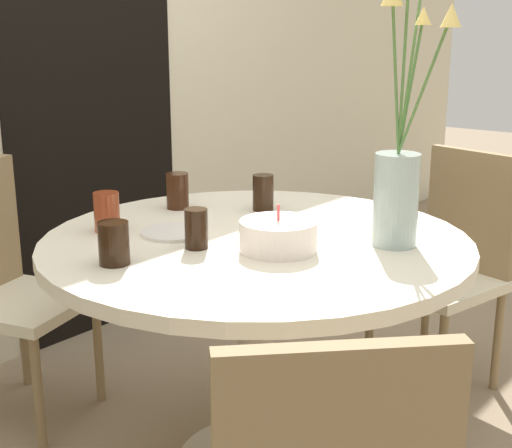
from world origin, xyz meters
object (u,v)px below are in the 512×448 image
at_px(side_plate, 174,232).
at_px(drink_glass_0, 263,193).
at_px(drink_glass_2, 114,243).
at_px(drink_glass_3, 196,229).
at_px(chair_far_back, 451,257).
at_px(chair_left_flank, 4,278).
at_px(birthday_cake, 278,236).
at_px(drink_glass_1, 177,191).
at_px(drink_glass_4, 107,212).
at_px(flower_vase, 399,167).

bearing_deg(side_plate, drink_glass_0, -3.10).
bearing_deg(drink_glass_2, drink_glass_3, -15.64).
bearing_deg(chair_far_back, chair_left_flank, -120.29).
bearing_deg(drink_glass_3, side_plate, 69.02).
xyz_separation_m(chair_left_flank, birthday_cake, (0.22, -1.03, 0.29)).
height_order(birthday_cake, drink_glass_0, birthday_cake).
xyz_separation_m(side_plate, drink_glass_0, (0.39, -0.02, 0.05)).
bearing_deg(drink_glass_1, chair_far_back, -37.04).
xyz_separation_m(side_plate, drink_glass_2, (-0.29, -0.08, 0.05)).
relative_size(drink_glass_1, drink_glass_4, 1.01).
height_order(flower_vase, drink_glass_1, flower_vase).
height_order(chair_far_back, drink_glass_1, chair_far_back).
relative_size(flower_vase, drink_glass_2, 7.39).
height_order(chair_left_flank, side_plate, chair_left_flank).
xyz_separation_m(drink_glass_3, drink_glass_4, (-0.05, 0.32, 0.00)).
xyz_separation_m(chair_far_back, drink_glass_0, (-0.66, 0.38, 0.31)).
height_order(birthday_cake, drink_glass_2, birthday_cake).
xyz_separation_m(flower_vase, drink_glass_0, (0.08, 0.54, -0.16)).
relative_size(chair_left_flank, drink_glass_0, 7.59).
xyz_separation_m(chair_left_flank, drink_glass_4, (0.05, -0.52, 0.31)).
bearing_deg(flower_vase, drink_glass_3, 132.05).
height_order(flower_vase, drink_glass_4, flower_vase).
relative_size(chair_left_flank, chair_far_back, 1.00).
relative_size(chair_far_back, drink_glass_1, 7.55).
xyz_separation_m(flower_vase, side_plate, (-0.31, 0.56, -0.22)).
xyz_separation_m(chair_left_flank, side_plate, (0.15, -0.69, 0.26)).
xyz_separation_m(flower_vase, drink_glass_4, (-0.42, 0.73, -0.16)).
bearing_deg(drink_glass_0, drink_glass_4, 158.41).
xyz_separation_m(chair_far_back, flower_vase, (-0.74, -0.15, 0.47)).
bearing_deg(chair_left_flank, drink_glass_0, -69.95).
relative_size(chair_far_back, drink_glass_3, 8.14).
bearing_deg(drink_glass_3, drink_glass_4, 98.16).
relative_size(chair_far_back, birthday_cake, 4.26).
xyz_separation_m(chair_far_back, drink_glass_2, (-1.34, 0.32, 0.31)).
distance_m(chair_far_back, drink_glass_3, 1.18).
bearing_deg(drink_glass_1, drink_glass_3, -128.02).
distance_m(drink_glass_0, drink_glass_1, 0.29).
relative_size(flower_vase, drink_glass_3, 7.43).
distance_m(chair_left_flank, birthday_cake, 1.09).
bearing_deg(drink_glass_3, flower_vase, -47.95).
xyz_separation_m(chair_far_back, drink_glass_4, (-1.15, 0.58, 0.31)).
bearing_deg(drink_glass_1, drink_glass_4, -172.99).
bearing_deg(side_plate, birthday_cake, -78.41).
xyz_separation_m(chair_left_flank, flower_vase, (0.47, -1.25, 0.47)).
relative_size(flower_vase, drink_glass_1, 6.89).
height_order(chair_left_flank, birthday_cake, chair_left_flank).
relative_size(birthday_cake, flower_vase, 0.26).
relative_size(chair_left_flank, drink_glass_4, 7.65).
xyz_separation_m(chair_far_back, drink_glass_1, (-0.82, 0.62, 0.31)).
relative_size(side_plate, drink_glass_1, 1.62).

